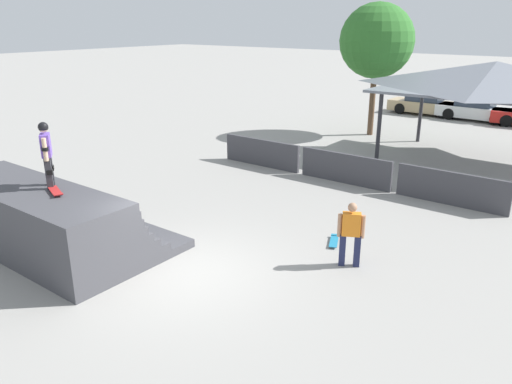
# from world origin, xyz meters

# --- Properties ---
(ground_plane) EXTENTS (160.00, 160.00, 0.00)m
(ground_plane) POSITION_xyz_m (0.00, 0.00, 0.00)
(ground_plane) COLOR gray
(quarter_pipe_ramp) EXTENTS (5.78, 3.44, 1.66)m
(quarter_pipe_ramp) POSITION_xyz_m (-3.67, -1.09, 0.73)
(quarter_pipe_ramp) COLOR #424247
(quarter_pipe_ramp) RESTS_ON ground
(skater_on_deck) EXTENTS (0.62, 0.51, 1.56)m
(skater_on_deck) POSITION_xyz_m (-3.31, -1.01, 2.56)
(skater_on_deck) COLOR #2D2D33
(skater_on_deck) RESTS_ON quarter_pipe_ramp
(skateboard_on_deck) EXTENTS (0.80, 0.47, 0.09)m
(skateboard_on_deck) POSITION_xyz_m (-2.80, -1.23, 1.72)
(skateboard_on_deck) COLOR blue
(skateboard_on_deck) RESTS_ON quarter_pipe_ramp
(bystander_walking) EXTENTS (0.60, 0.38, 1.56)m
(bystander_walking) POSITION_xyz_m (2.80, 2.59, 0.86)
(bystander_walking) COLOR #1E2347
(bystander_walking) RESTS_ON ground
(skateboard_on_ground) EXTENTS (0.51, 0.80, 0.09)m
(skateboard_on_ground) POSITION_xyz_m (1.91, 3.49, 0.06)
(skateboard_on_ground) COLOR red
(skateboard_on_ground) RESTS_ON ground
(barrier_fence) EXTENTS (10.68, 0.12, 1.05)m
(barrier_fence) POSITION_xyz_m (-0.21, 8.13, 0.53)
(barrier_fence) COLOR #3D3D42
(barrier_fence) RESTS_ON ground
(pavilion_shelter) EXTENTS (8.10, 5.47, 3.97)m
(pavilion_shelter) POSITION_xyz_m (3.03, 13.58, 3.37)
(pavilion_shelter) COLOR #2D2D33
(pavilion_shelter) RESTS_ON ground
(tree_beside_pavilion) EXTENTS (3.50, 3.50, 6.24)m
(tree_beside_pavilion) POSITION_xyz_m (-2.86, 15.92, 4.48)
(tree_beside_pavilion) COLOR brown
(tree_beside_pavilion) RESTS_ON ground
(parked_car_tan) EXTENTS (4.24, 1.69, 1.27)m
(parked_car_tan) POSITION_xyz_m (-2.64, 23.18, 0.60)
(parked_car_tan) COLOR tan
(parked_car_tan) RESTS_ON ground
(parked_car_white) EXTENTS (4.25, 1.82, 1.27)m
(parked_car_white) POSITION_xyz_m (0.32, 23.02, 0.60)
(parked_car_white) COLOR silver
(parked_car_white) RESTS_ON ground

